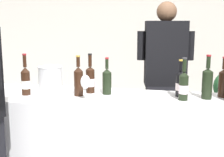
# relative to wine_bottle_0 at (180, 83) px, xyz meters

# --- Properties ---
(wall_back) EXTENTS (8.00, 0.10, 2.80)m
(wall_back) POSITION_rel_wine_bottle_0_xyz_m (-0.59, 2.47, 0.32)
(wall_back) COLOR beige
(wall_back) RESTS_ON ground_plane
(counter) EXTENTS (2.29, 0.66, 0.97)m
(counter) POSITION_rel_wine_bottle_0_xyz_m (-0.59, -0.13, -0.59)
(counter) COLOR white
(counter) RESTS_ON ground_plane
(wine_bottle_0) EXTENTS (0.07, 0.07, 0.30)m
(wine_bottle_0) POSITION_rel_wine_bottle_0_xyz_m (0.00, 0.00, 0.00)
(wine_bottle_0) COLOR black
(wine_bottle_0) RESTS_ON counter
(wine_bottle_1) EXTENTS (0.07, 0.07, 0.33)m
(wine_bottle_1) POSITION_rel_wine_bottle_0_xyz_m (-0.81, -0.15, 0.02)
(wine_bottle_1) COLOR black
(wine_bottle_1) RESTS_ON counter
(wine_bottle_2) EXTENTS (0.07, 0.07, 0.33)m
(wine_bottle_2) POSITION_rel_wine_bottle_0_xyz_m (0.02, -0.11, 0.01)
(wine_bottle_2) COLOR black
(wine_bottle_2) RESTS_ON counter
(wine_bottle_3) EXTENTS (0.08, 0.08, 0.35)m
(wine_bottle_3) POSITION_rel_wine_bottle_0_xyz_m (0.20, -0.03, 0.02)
(wine_bottle_3) COLOR black
(wine_bottle_3) RESTS_ON counter
(wine_bottle_4) EXTENTS (0.08, 0.08, 0.33)m
(wine_bottle_4) POSITION_rel_wine_bottle_0_xyz_m (-0.75, -0.02, 0.01)
(wine_bottle_4) COLOR black
(wine_bottle_4) RESTS_ON counter
(wine_bottle_5) EXTENTS (0.08, 0.08, 0.31)m
(wine_bottle_5) POSITION_rel_wine_bottle_0_xyz_m (-0.60, -0.04, 0.01)
(wine_bottle_5) COLOR black
(wine_bottle_5) RESTS_ON counter
(wine_bottle_6) EXTENTS (0.08, 0.08, 0.32)m
(wine_bottle_6) POSITION_rel_wine_bottle_0_xyz_m (0.33, 0.06, 0.02)
(wine_bottle_6) COLOR black
(wine_bottle_6) RESTS_ON counter
(wine_bottle_8) EXTENTS (0.07, 0.07, 0.34)m
(wine_bottle_8) POSITION_rel_wine_bottle_0_xyz_m (-1.24, -0.21, 0.01)
(wine_bottle_8) COLOR black
(wine_bottle_8) RESTS_ON counter
(wine_glass) EXTENTS (0.08, 0.08, 0.20)m
(wine_glass) POSITION_rel_wine_bottle_0_xyz_m (-0.71, -0.27, 0.03)
(wine_glass) COLOR silver
(wine_glass) RESTS_ON counter
(ice_bucket) EXTENTS (0.22, 0.22, 0.22)m
(ice_bucket) POSITION_rel_wine_bottle_0_xyz_m (-1.12, -0.01, 0.00)
(ice_bucket) COLOR silver
(ice_bucket) RESTS_ON counter
(person_server) EXTENTS (0.56, 0.31, 1.77)m
(person_server) POSITION_rel_wine_bottle_0_xyz_m (-0.15, 0.59, -0.21)
(person_server) COLOR black
(person_server) RESTS_ON ground_plane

